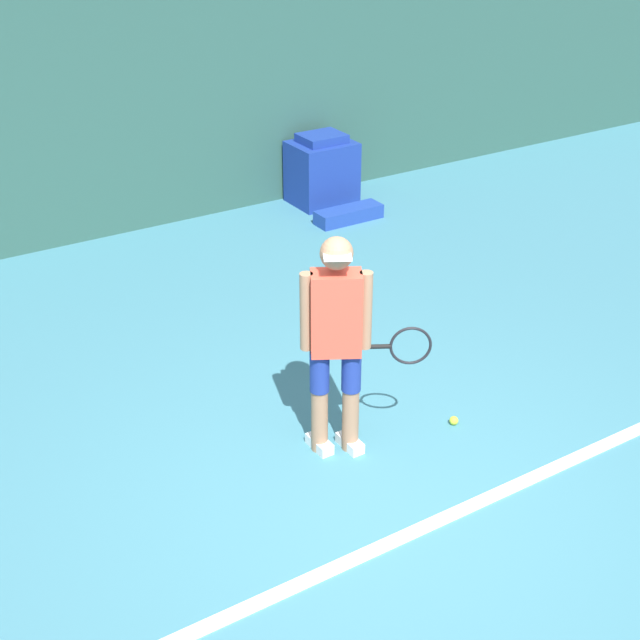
# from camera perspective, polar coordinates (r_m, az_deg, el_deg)

# --- Properties ---
(ground_plane) EXTENTS (24.00, 24.00, 0.00)m
(ground_plane) POSITION_cam_1_polar(r_m,az_deg,el_deg) (6.07, 3.40, -11.42)
(ground_plane) COLOR teal
(back_wall) EXTENTS (24.00, 0.10, 3.01)m
(back_wall) POSITION_cam_1_polar(r_m,az_deg,el_deg) (9.82, -15.16, 13.27)
(back_wall) COLOR #2D564C
(back_wall) RESTS_ON ground_plane
(court_baseline) EXTENTS (21.60, 0.10, 0.01)m
(court_baseline) POSITION_cam_1_polar(r_m,az_deg,el_deg) (5.83, 5.74, -13.47)
(court_baseline) COLOR white
(court_baseline) RESTS_ON ground_plane
(tennis_player) EXTENTS (0.80, 0.51, 1.65)m
(tennis_player) POSITION_cam_1_polar(r_m,az_deg,el_deg) (6.02, 1.11, -1.14)
(tennis_player) COLOR #A37556
(tennis_player) RESTS_ON ground_plane
(tennis_ball) EXTENTS (0.07, 0.07, 0.07)m
(tennis_ball) POSITION_cam_1_polar(r_m,az_deg,el_deg) (6.82, 8.56, -6.38)
(tennis_ball) COLOR #D1E533
(tennis_ball) RESTS_ON ground_plane
(covered_chair) EXTENTS (0.73, 0.60, 0.85)m
(covered_chair) POSITION_cam_1_polar(r_m,az_deg,el_deg) (10.87, 0.12, 9.55)
(covered_chair) COLOR navy
(covered_chair) RESTS_ON ground_plane
(equipment_bag) EXTENTS (0.81, 0.27, 0.16)m
(equipment_bag) POSITION_cam_1_polar(r_m,az_deg,el_deg) (10.40, 1.85, 6.77)
(equipment_bag) COLOR #1E3D99
(equipment_bag) RESTS_ON ground_plane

